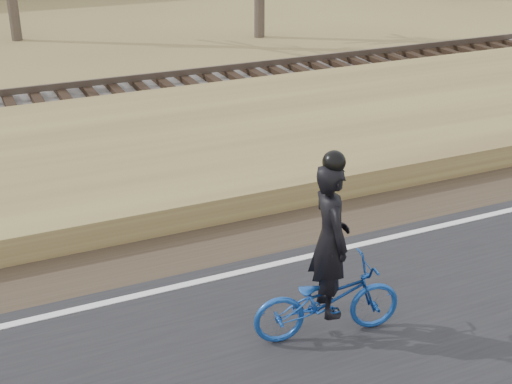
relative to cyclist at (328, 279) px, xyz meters
name	(u,v)px	position (x,y,z in m)	size (l,w,h in m)	color
cyclist	(328,279)	(0.00, 0.00, 0.00)	(1.89, 0.92, 2.37)	#164399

